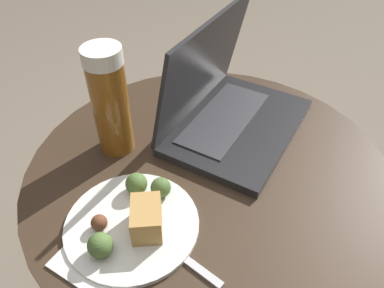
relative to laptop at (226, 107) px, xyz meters
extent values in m
cylinder|color=#9E9EA3|center=(-0.12, -0.06, -0.34)|extent=(0.09, 0.09, 0.54)
cylinder|color=#38281C|center=(-0.12, -0.06, -0.06)|extent=(0.70, 0.70, 0.02)
cube|color=white|center=(-0.33, -0.06, -0.05)|extent=(0.22, 0.17, 0.00)
cube|color=#232326|center=(0.01, -0.03, -0.04)|extent=(0.35, 0.28, 0.02)
cube|color=#333338|center=(0.00, 0.00, -0.03)|extent=(0.26, 0.15, 0.00)
cube|color=#232326|center=(-0.01, 0.06, 0.08)|extent=(0.32, 0.12, 0.22)
cube|color=silver|center=(-0.01, 0.05, 0.08)|extent=(0.29, 0.10, 0.20)
cylinder|color=brown|center=(-0.20, 0.12, 0.05)|extent=(0.07, 0.07, 0.19)
cylinder|color=white|center=(-0.20, 0.12, 0.16)|extent=(0.07, 0.07, 0.03)
cylinder|color=silver|center=(-0.31, -0.05, -0.04)|extent=(0.22, 0.22, 0.01)
cube|color=tan|center=(-0.30, -0.08, -0.01)|extent=(0.08, 0.08, 0.05)
sphere|color=#4C6B33|center=(-0.26, -0.01, -0.02)|extent=(0.04, 0.04, 0.04)
sphere|color=brown|center=(-0.35, -0.02, -0.03)|extent=(0.03, 0.03, 0.03)
sphere|color=#4C6B33|center=(-0.23, -0.04, -0.02)|extent=(0.04, 0.04, 0.04)
sphere|color=#4C6B33|center=(-0.38, -0.06, -0.02)|extent=(0.04, 0.04, 0.04)
cube|color=silver|center=(-0.30, -0.16, -0.05)|extent=(0.02, 0.13, 0.00)
cube|color=silver|center=(-0.30, -0.07, -0.05)|extent=(0.03, 0.06, 0.00)
camera|label=1|loc=(-0.52, -0.37, 0.46)|focal=35.00mm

